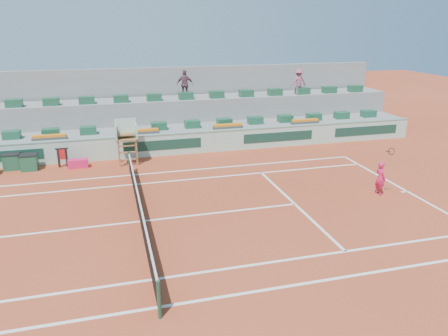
{
  "coord_description": "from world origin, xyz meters",
  "views": [
    {
      "loc": [
        -0.88,
        -15.48,
        7.28
      ],
      "look_at": [
        4.0,
        2.5,
        1.0
      ],
      "focal_mm": 35.0,
      "sensor_mm": 36.0,
      "label": 1
    }
  ],
  "objects_px": {
    "tennis_player": "(380,178)",
    "player_bag": "(78,163)",
    "umpire_chair": "(126,136)",
    "drink_cooler_a": "(29,162)"
  },
  "relations": [
    {
      "from": "drink_cooler_a",
      "to": "tennis_player",
      "type": "relative_size",
      "value": 0.37
    },
    {
      "from": "player_bag",
      "to": "umpire_chair",
      "type": "height_order",
      "value": "umpire_chair"
    },
    {
      "from": "tennis_player",
      "to": "player_bag",
      "type": "bearing_deg",
      "value": 150.49
    },
    {
      "from": "umpire_chair",
      "to": "drink_cooler_a",
      "type": "height_order",
      "value": "umpire_chair"
    },
    {
      "from": "umpire_chair",
      "to": "drink_cooler_a",
      "type": "distance_m",
      "value": 5.09
    },
    {
      "from": "drink_cooler_a",
      "to": "tennis_player",
      "type": "distance_m",
      "value": 17.2
    },
    {
      "from": "player_bag",
      "to": "tennis_player",
      "type": "relative_size",
      "value": 0.44
    },
    {
      "from": "player_bag",
      "to": "tennis_player",
      "type": "distance_m",
      "value": 14.98
    },
    {
      "from": "drink_cooler_a",
      "to": "tennis_player",
      "type": "bearing_deg",
      "value": -26.3
    },
    {
      "from": "drink_cooler_a",
      "to": "umpire_chair",
      "type": "bearing_deg",
      "value": -2.23
    }
  ]
}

